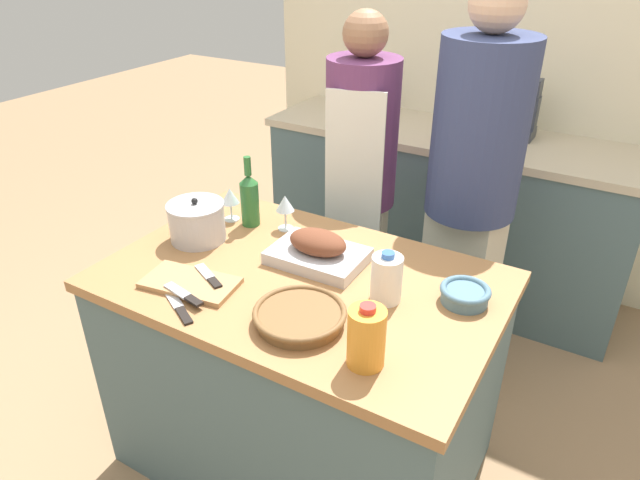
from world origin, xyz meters
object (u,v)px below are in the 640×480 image
(mixing_bowl, at_px, (465,294))
(person_cook_aproned, at_px, (360,178))
(knife_bread, at_px, (185,295))
(roasting_pan, at_px, (317,250))
(condiment_bottle_short, at_px, (458,123))
(wicker_basket, at_px, (300,316))
(juice_jug, at_px, (366,337))
(wine_glass_right, at_px, (285,204))
(condiment_bottle_tall, at_px, (385,101))
(person_cook_guest, at_px, (472,183))
(wine_glass_left, at_px, (230,197))
(condiment_bottle_extra, at_px, (491,122))
(stock_pot, at_px, (197,222))
(milk_jug, at_px, (387,278))
(knife_paring, at_px, (209,277))
(cutting_board, at_px, (190,283))
(wine_bottle_green, at_px, (250,198))
(stand_mixer, at_px, (520,113))
(knife_chef, at_px, (177,305))

(mixing_bowl, distance_m, person_cook_aproned, 0.97)
(knife_bread, bearing_deg, mixing_bowl, 30.10)
(roasting_pan, bearing_deg, condiment_bottle_short, 87.25)
(wicker_basket, bearing_deg, juice_jug, -13.52)
(juice_jug, xyz_separation_m, person_cook_aproned, (-0.57, 1.08, -0.05))
(wine_glass_right, relative_size, condiment_bottle_tall, 0.87)
(wine_glass_right, xyz_separation_m, person_cook_guest, (0.56, 0.55, 0.01))
(wine_glass_left, relative_size, condiment_bottle_extra, 0.67)
(juice_jug, relative_size, knife_bread, 1.09)
(stock_pot, distance_m, wine_glass_right, 0.34)
(stock_pot, relative_size, knife_bread, 1.21)
(milk_jug, relative_size, knife_bread, 0.98)
(wicker_basket, height_order, mixing_bowl, mixing_bowl)
(milk_jug, bearing_deg, knife_paring, -159.27)
(knife_bread, xyz_separation_m, condiment_bottle_extra, (0.43, 1.83, 0.14))
(knife_bread, bearing_deg, cutting_board, 121.44)
(wine_bottle_green, distance_m, wine_glass_right, 0.15)
(wine_glass_right, bearing_deg, wicker_basket, -52.40)
(wicker_basket, xyz_separation_m, condiment_bottle_tall, (-0.61, 1.89, 0.12))
(person_cook_aproned, bearing_deg, mixing_bowl, -58.51)
(milk_jug, height_order, condiment_bottle_short, condiment_bottle_short)
(condiment_bottle_tall, distance_m, condiment_bottle_extra, 0.68)
(wine_glass_right, distance_m, person_cook_guest, 0.79)
(condiment_bottle_tall, xyz_separation_m, person_cook_aproned, (0.29, -0.87, -0.11))
(wine_glass_right, height_order, person_cook_aproned, person_cook_aproned)
(wine_glass_right, xyz_separation_m, condiment_bottle_short, (0.29, 1.14, 0.06))
(roasting_pan, height_order, mixing_bowl, roasting_pan)
(wine_glass_right, height_order, knife_paring, wine_glass_right)
(mixing_bowl, relative_size, knife_bread, 0.91)
(wicker_basket, relative_size, knife_bread, 1.61)
(juice_jug, xyz_separation_m, stand_mixer, (-0.08, 1.91, 0.11))
(condiment_bottle_short, height_order, person_cook_aproned, person_cook_aproned)
(cutting_board, relative_size, wine_glass_left, 2.45)
(roasting_pan, height_order, cutting_board, roasting_pan)
(wicker_basket, distance_m, condiment_bottle_extra, 1.75)
(condiment_bottle_short, bearing_deg, juice_jug, -79.04)
(wine_glass_right, distance_m, condiment_bottle_extra, 1.33)
(milk_jug, distance_m, wine_bottle_green, 0.71)
(stand_mixer, bearing_deg, cutting_board, -107.68)
(stock_pot, xyz_separation_m, wine_bottle_green, (0.10, 0.20, 0.04))
(milk_jug, xyz_separation_m, knife_chef, (-0.55, -0.36, -0.08))
(wine_bottle_green, height_order, knife_bread, wine_bottle_green)
(roasting_pan, height_order, knife_paring, roasting_pan)
(wine_bottle_green, bearing_deg, wicker_basket, -40.97)
(knife_bread, bearing_deg, condiment_bottle_tall, 96.65)
(cutting_board, bearing_deg, knife_paring, 48.28)
(wine_glass_left, bearing_deg, person_cook_guest, 36.92)
(roasting_pan, height_order, condiment_bottle_tall, condiment_bottle_tall)
(milk_jug, height_order, person_cook_aproned, person_cook_aproned)
(knife_chef, bearing_deg, milk_jug, 33.57)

